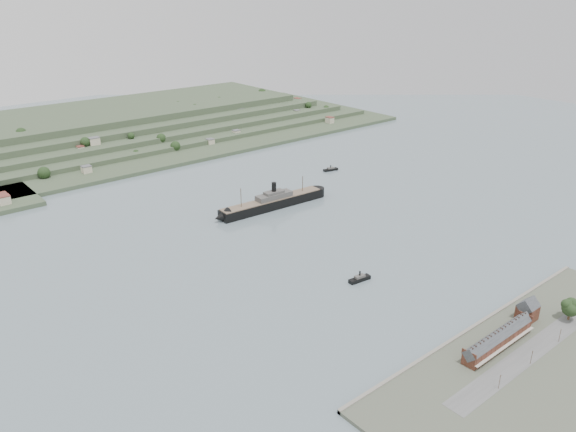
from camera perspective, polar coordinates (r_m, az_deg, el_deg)
ground at (r=427.72m, az=1.67°, el=-2.72°), size 1400.00×1400.00×0.00m
near_shore at (r=330.67m, az=24.16°, el=-12.97°), size 220.00×80.00×2.60m
terrace_row at (r=326.23m, az=20.57°, el=-11.63°), size 55.60×9.80×11.07m
gabled_building at (r=356.21m, az=23.17°, el=-8.75°), size 10.40×10.18×14.09m
far_peninsula at (r=758.92m, az=-16.85°, el=8.56°), size 760.00×309.00×30.00m
steamship at (r=490.31m, az=-1.89°, el=1.31°), size 115.70×19.22×27.74m
tugboat at (r=376.53m, az=7.29°, el=-6.32°), size 16.48×6.07×7.24m
ferry_east at (r=595.38m, az=4.36°, el=4.75°), size 16.90×7.87×6.12m
fig_tree at (r=364.87m, az=26.87°, el=-8.26°), size 12.34×10.69×13.78m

